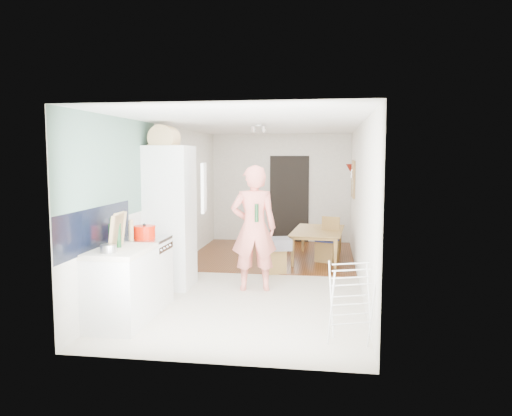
% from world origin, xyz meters
% --- Properties ---
extents(room_shell, '(3.20, 7.00, 2.50)m').
position_xyz_m(room_shell, '(0.00, 0.00, 1.25)').
color(room_shell, silver).
rests_on(room_shell, ground).
extents(floor, '(3.20, 7.00, 0.01)m').
position_xyz_m(floor, '(0.00, 0.00, 0.00)').
color(floor, '#BDB59F').
rests_on(floor, ground).
extents(wood_floor_overlay, '(3.20, 3.30, 0.01)m').
position_xyz_m(wood_floor_overlay, '(0.00, 1.85, 0.01)').
color(wood_floor_overlay, '#632F14').
rests_on(wood_floor_overlay, room_shell).
extents(sage_wall_panel, '(0.02, 3.00, 1.30)m').
position_xyz_m(sage_wall_panel, '(-1.59, -2.00, 1.85)').
color(sage_wall_panel, slate).
rests_on(sage_wall_panel, room_shell).
extents(tile_splashback, '(0.02, 1.90, 0.50)m').
position_xyz_m(tile_splashback, '(-1.59, -2.55, 1.15)').
color(tile_splashback, black).
rests_on(tile_splashback, room_shell).
extents(doorway_recess, '(0.90, 0.04, 2.00)m').
position_xyz_m(doorway_recess, '(0.20, 3.48, 1.00)').
color(doorway_recess, black).
rests_on(doorway_recess, room_shell).
extents(base_cabinet, '(0.60, 0.90, 0.86)m').
position_xyz_m(base_cabinet, '(-1.30, -2.55, 0.43)').
color(base_cabinet, white).
rests_on(base_cabinet, room_shell).
extents(worktop, '(0.62, 0.92, 0.06)m').
position_xyz_m(worktop, '(-1.30, -2.55, 0.89)').
color(worktop, beige).
rests_on(worktop, room_shell).
extents(range_cooker, '(0.60, 0.60, 0.88)m').
position_xyz_m(range_cooker, '(-1.30, -1.80, 0.44)').
color(range_cooker, white).
rests_on(range_cooker, room_shell).
extents(cooker_top, '(0.60, 0.60, 0.04)m').
position_xyz_m(cooker_top, '(-1.30, -1.80, 0.90)').
color(cooker_top, '#B0B0B2').
rests_on(cooker_top, room_shell).
extents(fridge_housing, '(0.66, 0.66, 2.15)m').
position_xyz_m(fridge_housing, '(-1.27, -0.78, 1.07)').
color(fridge_housing, white).
rests_on(fridge_housing, room_shell).
extents(fridge_door, '(0.14, 0.56, 0.70)m').
position_xyz_m(fridge_door, '(-0.66, -1.08, 1.55)').
color(fridge_door, white).
rests_on(fridge_door, room_shell).
extents(fridge_interior, '(0.02, 0.52, 0.66)m').
position_xyz_m(fridge_interior, '(-0.96, -0.78, 1.55)').
color(fridge_interior, white).
rests_on(fridge_interior, room_shell).
extents(pinboard, '(0.03, 0.90, 0.70)m').
position_xyz_m(pinboard, '(1.58, 1.90, 1.55)').
color(pinboard, tan).
rests_on(pinboard, room_shell).
extents(pinboard_frame, '(0.00, 0.94, 0.74)m').
position_xyz_m(pinboard_frame, '(1.57, 1.90, 1.55)').
color(pinboard_frame, olive).
rests_on(pinboard_frame, room_shell).
extents(wall_sconce, '(0.18, 0.18, 0.16)m').
position_xyz_m(wall_sconce, '(1.54, 2.55, 1.75)').
color(wall_sconce, maroon).
rests_on(wall_sconce, room_shell).
extents(person, '(0.89, 0.67, 2.20)m').
position_xyz_m(person, '(0.02, -0.78, 1.10)').
color(person, '#F78171').
rests_on(person, floor).
extents(dining_table, '(0.89, 1.47, 0.50)m').
position_xyz_m(dining_table, '(0.95, 1.51, 0.25)').
color(dining_table, olive).
rests_on(dining_table, floor).
extents(dining_chair, '(0.46, 0.46, 0.85)m').
position_xyz_m(dining_chair, '(1.09, 1.35, 0.42)').
color(dining_chair, olive).
rests_on(dining_chair, floor).
extents(stool, '(0.39, 0.39, 0.41)m').
position_xyz_m(stool, '(0.23, 0.34, 0.20)').
color(stool, olive).
rests_on(stool, floor).
extents(grey_drape, '(0.53, 0.53, 0.19)m').
position_xyz_m(grey_drape, '(0.26, 0.36, 0.50)').
color(grey_drape, gray).
rests_on(grey_drape, stool).
extents(drying_rack, '(0.54, 0.52, 0.85)m').
position_xyz_m(drying_rack, '(1.37, -2.73, 0.42)').
color(drying_rack, white).
rests_on(drying_rack, floor).
extents(bread_bin, '(0.45, 0.43, 0.21)m').
position_xyz_m(bread_bin, '(-1.30, -0.88, 2.26)').
color(bread_bin, tan).
rests_on(bread_bin, fridge_housing).
extents(red_casserole, '(0.30, 0.30, 0.17)m').
position_xyz_m(red_casserole, '(-1.27, -1.85, 1.01)').
color(red_casserole, red).
rests_on(red_casserole, cooker_top).
extents(steel_pan, '(0.20, 0.20, 0.09)m').
position_xyz_m(steel_pan, '(-1.32, -2.81, 0.97)').
color(steel_pan, '#B0B0B2').
rests_on(steel_pan, worktop).
extents(held_bottle, '(0.06, 0.06, 0.26)m').
position_xyz_m(held_bottle, '(0.08, -0.94, 1.18)').
color(held_bottle, '#15401D').
rests_on(held_bottle, person).
extents(bottle_a, '(0.07, 0.07, 0.28)m').
position_xyz_m(bottle_a, '(-1.44, -2.47, 1.06)').
color(bottle_a, '#15401D').
rests_on(bottle_a, worktop).
extents(bottle_b, '(0.08, 0.08, 0.29)m').
position_xyz_m(bottle_b, '(-1.34, -2.49, 1.06)').
color(bottle_b, '#15401D').
rests_on(bottle_b, worktop).
extents(bottle_c, '(0.09, 0.09, 0.20)m').
position_xyz_m(bottle_c, '(-1.41, -2.42, 1.02)').
color(bottle_c, silver).
rests_on(bottle_c, worktop).
extents(pepper_mill_front, '(0.06, 0.06, 0.20)m').
position_xyz_m(pepper_mill_front, '(-1.38, -2.02, 1.02)').
color(pepper_mill_front, tan).
rests_on(pepper_mill_front, worktop).
extents(pepper_mill_back, '(0.06, 0.06, 0.21)m').
position_xyz_m(pepper_mill_back, '(-1.38, -2.02, 1.03)').
color(pepper_mill_back, tan).
rests_on(pepper_mill_back, worktop).
extents(chopping_boards, '(0.12, 0.31, 0.42)m').
position_xyz_m(chopping_boards, '(-1.34, -2.53, 1.13)').
color(chopping_boards, tan).
rests_on(chopping_boards, worktop).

